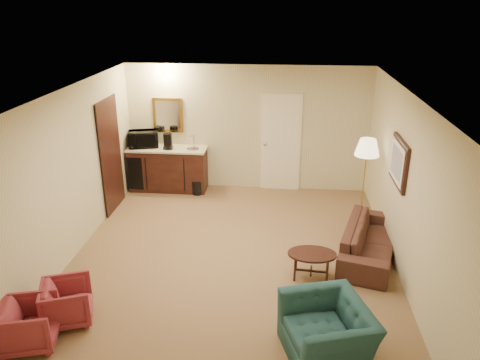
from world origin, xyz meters
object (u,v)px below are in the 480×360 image
object	(u,v)px
rose_chair_near	(67,300)
microwave	(143,137)
floor_lamp	(364,182)
waste_bin	(197,187)
coffee_maker	(168,141)
rose_chair_far	(29,323)
sofa	(370,235)
teal_armchair	(328,323)
coffee_table	(311,265)
wetbar_cabinet	(168,169)

from	to	relation	value
rose_chair_near	microwave	xyz separation A→B (m)	(-0.25, 4.45, 0.82)
floor_lamp	microwave	distance (m)	4.54
waste_bin	coffee_maker	size ratio (longest dim) A/B	0.89
floor_lamp	rose_chair_far	bearing A→B (deg)	-140.31
coffee_maker	floor_lamp	bearing A→B (deg)	-25.07
microwave	coffee_maker	xyz separation A→B (m)	(0.54, -0.11, -0.04)
sofa	teal_armchair	distance (m)	2.44
rose_chair_far	microwave	size ratio (longest dim) A/B	1.04
sofa	microwave	world-z (taller)	microwave
sofa	rose_chair_far	world-z (taller)	sofa
rose_chair_far	coffee_table	size ratio (longest dim) A/B	0.88
teal_armchair	coffee_maker	distance (m)	5.53
teal_armchair	rose_chair_far	distance (m)	3.45
sofa	waste_bin	size ratio (longest dim) A/B	6.44
rose_chair_near	wetbar_cabinet	bearing A→B (deg)	-23.88
coffee_table	coffee_maker	size ratio (longest dim) A/B	2.15
rose_chair_near	floor_lamp	bearing A→B (deg)	-73.15
sofa	floor_lamp	distance (m)	1.24
coffee_maker	rose_chair_far	bearing A→B (deg)	-103.85
teal_armchair	floor_lamp	world-z (taller)	floor_lamp
sofa	rose_chair_near	distance (m)	4.50
rose_chair_near	coffee_table	size ratio (longest dim) A/B	0.85
rose_chair_far	waste_bin	bearing A→B (deg)	-29.32
teal_armchair	coffee_maker	world-z (taller)	coffee_maker
rose_chair_far	microwave	distance (m)	4.98
floor_lamp	coffee_maker	xyz separation A→B (m)	(-3.79, 1.21, 0.28)
teal_armchair	coffee_table	xyz separation A→B (m)	(-0.09, 1.59, -0.24)
microwave	coffee_maker	world-z (taller)	microwave
floor_lamp	waste_bin	world-z (taller)	floor_lamp
wetbar_cabinet	floor_lamp	size ratio (longest dim) A/B	1.02
teal_armchair	coffee_table	bearing A→B (deg)	165.08
teal_armchair	microwave	size ratio (longest dim) A/B	1.69
wetbar_cabinet	rose_chair_far	world-z (taller)	wetbar_cabinet
teal_armchair	rose_chair_far	world-z (taller)	teal_armchair
sofa	waste_bin	distance (m)	3.86
sofa	waste_bin	world-z (taller)	sofa
wetbar_cabinet	rose_chair_near	xyz separation A→B (m)	(-0.25, -4.40, -0.16)
waste_bin	floor_lamp	bearing A→B (deg)	-18.53
rose_chair_near	coffee_table	world-z (taller)	rose_chair_near
rose_chair_near	sofa	bearing A→B (deg)	-84.69
coffee_table	waste_bin	xyz separation A→B (m)	(-2.21, 2.92, -0.06)
wetbar_cabinet	sofa	distance (m)	4.51
rose_chair_near	floor_lamp	size ratio (longest dim) A/B	0.38
sofa	rose_chair_near	xyz separation A→B (m)	(-4.05, -1.97, -0.07)
wetbar_cabinet	sofa	size ratio (longest dim) A/B	0.87
rose_chair_far	microwave	world-z (taller)	microwave
coffee_table	microwave	bearing A→B (deg)	136.64
wetbar_cabinet	teal_armchair	xyz separation A→B (m)	(2.95, -4.72, -0.02)
floor_lamp	waste_bin	xyz separation A→B (m)	(-3.18, 1.07, -0.65)
coffee_maker	rose_chair_near	bearing A→B (deg)	-101.26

